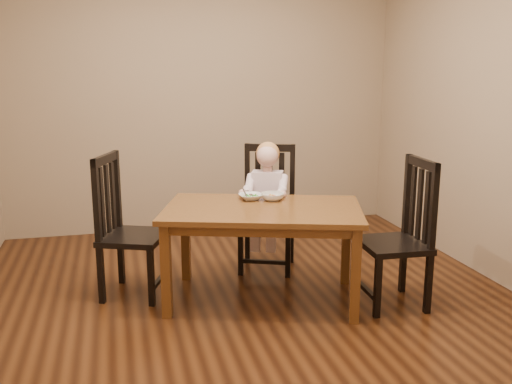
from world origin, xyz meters
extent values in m
cube|color=#4A260F|center=(0.00, 0.00, 0.00)|extent=(4.00, 4.00, 0.01)
cube|color=#9C8263|center=(0.00, 2.00, 1.35)|extent=(4.00, 0.01, 2.70)
cube|color=#9C8263|center=(0.00, -2.00, 1.35)|extent=(4.00, 0.01, 2.70)
cube|color=#9C8263|center=(2.00, 0.00, 1.35)|extent=(0.01, 4.00, 2.70)
cube|color=#533413|center=(0.11, -0.02, 0.68)|extent=(1.59, 1.23, 0.04)
cube|color=#533413|center=(0.11, -0.02, 0.62)|extent=(1.45, 1.09, 0.07)
cube|color=#533413|center=(-0.60, -0.16, 0.33)|extent=(0.08, 0.08, 0.66)
cube|color=#533413|center=(0.60, -0.55, 0.33)|extent=(0.08, 0.08, 0.66)
cube|color=#533413|center=(-0.39, 0.51, 0.33)|extent=(0.08, 0.08, 0.66)
cube|color=#533413|center=(0.82, 0.12, 0.33)|extent=(0.08, 0.08, 0.66)
cube|color=black|center=(0.31, 0.59, 0.44)|extent=(0.58, 0.56, 0.04)
cube|color=black|center=(0.56, 0.69, 0.21)|extent=(0.05, 0.05, 0.42)
cube|color=black|center=(0.20, 0.84, 0.21)|extent=(0.05, 0.05, 0.42)
cube|color=black|center=(0.42, 0.35, 0.21)|extent=(0.05, 0.05, 0.42)
cube|color=black|center=(0.06, 0.50, 0.21)|extent=(0.05, 0.05, 0.42)
cube|color=black|center=(0.56, 0.69, 0.75)|extent=(0.05, 0.05, 0.58)
cube|color=black|center=(0.20, 0.84, 0.75)|extent=(0.05, 0.05, 0.58)
cube|color=black|center=(0.38, 0.76, 1.01)|extent=(0.41, 0.19, 0.06)
cube|color=black|center=(0.47, 0.73, 0.72)|extent=(0.05, 0.04, 0.50)
cube|color=black|center=(0.38, 0.76, 0.72)|extent=(0.05, 0.04, 0.50)
cube|color=black|center=(0.28, 0.80, 0.72)|extent=(0.05, 0.04, 0.50)
cube|color=black|center=(-0.79, 0.30, 0.45)|extent=(0.57, 0.59, 0.04)
cube|color=black|center=(-0.89, 0.56, 0.21)|extent=(0.05, 0.05, 0.43)
cube|color=black|center=(-1.04, 0.19, 0.21)|extent=(0.05, 0.05, 0.43)
cube|color=black|center=(-0.55, 0.42, 0.21)|extent=(0.05, 0.05, 0.43)
cube|color=black|center=(-0.69, 0.05, 0.21)|extent=(0.05, 0.05, 0.43)
cube|color=black|center=(-0.89, 0.56, 0.76)|extent=(0.05, 0.05, 0.59)
cube|color=black|center=(-1.04, 0.19, 0.76)|extent=(0.05, 0.05, 0.59)
cube|color=black|center=(-0.97, 0.37, 1.03)|extent=(0.20, 0.42, 0.06)
cube|color=black|center=(-0.93, 0.47, 0.73)|extent=(0.04, 0.05, 0.51)
cube|color=black|center=(-0.97, 0.37, 0.73)|extent=(0.04, 0.05, 0.51)
cube|color=black|center=(-1.01, 0.28, 0.73)|extent=(0.04, 0.05, 0.51)
cube|color=black|center=(0.98, -0.33, 0.45)|extent=(0.46, 0.48, 0.04)
cube|color=black|center=(1.16, -0.54, 0.21)|extent=(0.04, 0.04, 0.43)
cube|color=black|center=(1.18, -0.14, 0.21)|extent=(0.04, 0.04, 0.43)
cube|color=black|center=(0.79, -0.52, 0.21)|extent=(0.04, 0.04, 0.43)
cube|color=black|center=(0.80, -0.12, 0.21)|extent=(0.04, 0.04, 0.43)
cube|color=black|center=(1.16, -0.54, 0.76)|extent=(0.04, 0.04, 0.59)
cube|color=black|center=(1.18, -0.14, 0.76)|extent=(0.04, 0.04, 0.59)
cube|color=black|center=(1.17, -0.34, 1.03)|extent=(0.06, 0.44, 0.06)
cube|color=black|center=(1.16, -0.44, 0.73)|extent=(0.02, 0.05, 0.51)
cube|color=black|center=(1.17, -0.34, 0.73)|extent=(0.02, 0.05, 0.51)
cube|color=black|center=(1.17, -0.24, 0.73)|extent=(0.02, 0.05, 0.51)
imported|color=silver|center=(0.08, 0.23, 0.72)|extent=(0.19, 0.19, 0.04)
imported|color=silver|center=(0.23, 0.17, 0.73)|extent=(0.18, 0.18, 0.05)
cube|color=silver|center=(0.04, 0.22, 0.75)|extent=(0.01, 0.13, 0.05)
cube|color=silver|center=(0.04, 0.22, 0.73)|extent=(0.03, 0.04, 0.01)
camera|label=1|loc=(-0.89, -3.84, 1.70)|focal=40.00mm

